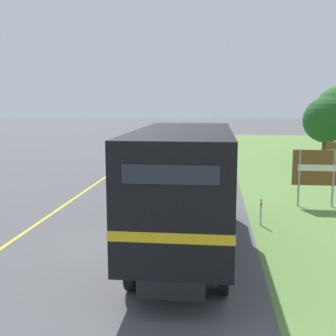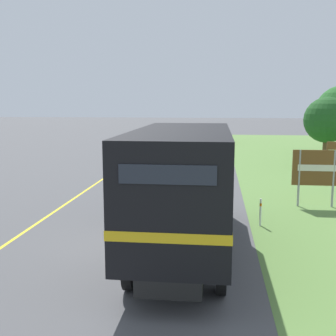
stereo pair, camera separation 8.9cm
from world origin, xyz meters
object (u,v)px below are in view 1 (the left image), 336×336
at_px(lead_car_red_ahead, 210,133).
at_px(highway_sign, 318,168).
at_px(delineator_post, 261,211).
at_px(horse_trailer_truck, 186,183).
at_px(roadside_tree_mid, 326,120).
at_px(lead_car_white, 150,153).

height_order(lead_car_red_ahead, highway_sign, highway_sign).
xyz_separation_m(lead_car_red_ahead, delineator_post, (2.13, -29.81, -0.47)).
bearing_deg(horse_trailer_truck, delineator_post, 49.40).
height_order(highway_sign, roadside_tree_mid, roadside_tree_mid).
xyz_separation_m(horse_trailer_truck, lead_car_red_ahead, (0.28, 32.62, -1.00)).
bearing_deg(roadside_tree_mid, horse_trailer_truck, -115.49).
relative_size(lead_car_red_ahead, roadside_tree_mid, 0.98).
distance_m(lead_car_red_ahead, roadside_tree_mid, 18.06).
xyz_separation_m(lead_car_white, roadside_tree_mid, (11.06, 1.61, 2.05)).
height_order(lead_car_white, delineator_post, lead_car_white).
bearing_deg(highway_sign, horse_trailer_truck, -130.35).
bearing_deg(horse_trailer_truck, highway_sign, 49.65).
height_order(horse_trailer_truck, lead_car_white, horse_trailer_truck).
height_order(horse_trailer_truck, highway_sign, horse_trailer_truck).
relative_size(lead_car_red_ahead, highway_sign, 1.68).
distance_m(horse_trailer_truck, delineator_post, 3.98).
bearing_deg(delineator_post, highway_sign, 49.90).
xyz_separation_m(lead_car_white, delineator_post, (5.68, -11.91, -0.50)).
xyz_separation_m(lead_car_red_ahead, roadside_tree_mid, (7.50, -16.29, 2.07)).
relative_size(lead_car_white, highway_sign, 1.61).
xyz_separation_m(lead_car_white, lead_car_red_ahead, (3.56, 17.90, -0.02)).
xyz_separation_m(highway_sign, roadside_tree_mid, (2.87, 10.55, 1.48)).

